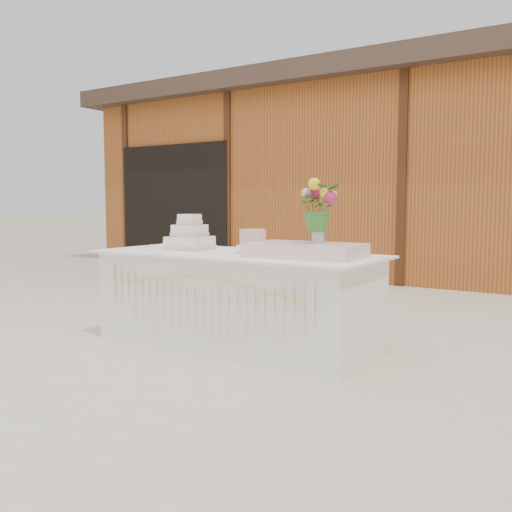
{
  "coord_description": "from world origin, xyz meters",
  "views": [
    {
      "loc": [
        2.69,
        -3.78,
        1.19
      ],
      "look_at": [
        0.0,
        0.3,
        0.72
      ],
      "focal_mm": 40.0,
      "sensor_mm": 36.0,
      "label": 1
    }
  ],
  "objects": [
    {
      "name": "ground",
      "position": [
        0.0,
        0.0,
        0.0
      ],
      "size": [
        80.0,
        80.0,
        0.0
      ],
      "primitive_type": "plane",
      "color": "beige",
      "rests_on": "ground"
    },
    {
      "name": "flower_vase",
      "position": [
        0.75,
        0.02,
        0.95
      ],
      "size": [
        0.1,
        0.1,
        0.14
      ],
      "primitive_type": "cylinder",
      "color": "#B3B3B8",
      "rests_on": "satin_runner"
    },
    {
      "name": "pink_cake_stand",
      "position": [
        0.15,
        0.02,
        0.88
      ],
      "size": [
        0.27,
        0.27,
        0.2
      ],
      "color": "white",
      "rests_on": "cake_table"
    },
    {
      "name": "bouquet",
      "position": [
        0.75,
        0.02,
        1.19
      ],
      "size": [
        0.42,
        0.41,
        0.35
      ],
      "primitive_type": "imported",
      "rotation": [
        0.0,
        0.0,
        0.64
      ],
      "color": "#366C2B",
      "rests_on": "flower_vase"
    },
    {
      "name": "cake_table",
      "position": [
        0.0,
        -0.0,
        0.39
      ],
      "size": [
        2.4,
        1.0,
        0.77
      ],
      "color": "white",
      "rests_on": "ground"
    },
    {
      "name": "wedding_cake",
      "position": [
        -0.54,
        0.06,
        0.87
      ],
      "size": [
        0.37,
        0.37,
        0.31
      ],
      "rotation": [
        0.0,
        0.0,
        0.09
      ],
      "color": "white",
      "rests_on": "cake_table"
    },
    {
      "name": "satin_runner",
      "position": [
        0.66,
        -0.02,
        0.82
      ],
      "size": [
        0.86,
        0.53,
        0.11
      ],
      "primitive_type": "cube",
      "rotation": [
        0.0,
        0.0,
        0.04
      ],
      "color": "beige",
      "rests_on": "cake_table"
    },
    {
      "name": "loose_flowers",
      "position": [
        -1.06,
        0.1,
        0.78
      ],
      "size": [
        0.17,
        0.37,
        0.02
      ],
      "primitive_type": null,
      "rotation": [
        0.0,
        0.0,
        0.04
      ],
      "color": "#FF9BC0",
      "rests_on": "cake_table"
    },
    {
      "name": "barn",
      "position": [
        -0.01,
        5.99,
        1.68
      ],
      "size": [
        12.6,
        4.6,
        3.3
      ],
      "color": "#A04F21",
      "rests_on": "ground"
    }
  ]
}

